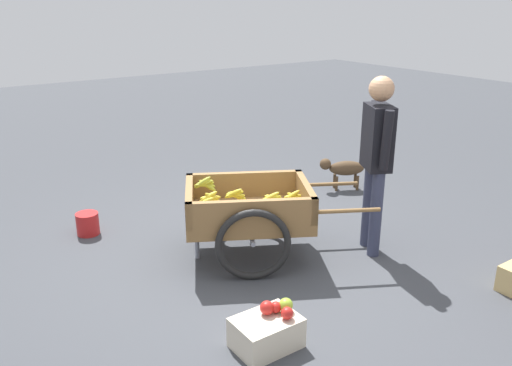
{
  "coord_description": "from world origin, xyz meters",
  "views": [
    {
      "loc": [
        2.44,
        3.44,
        2.26
      ],
      "look_at": [
        -0.0,
        -0.09,
        0.75
      ],
      "focal_mm": 37.07,
      "sensor_mm": 36.0,
      "label": 1
    }
  ],
  "objects": [
    {
      "name": "fruit_cart",
      "position": [
        -0.01,
        -0.21,
        0.44
      ],
      "size": [
        1.81,
        1.45,
        0.73
      ],
      "color": "olive",
      "rests_on": "ground"
    },
    {
      "name": "dog",
      "position": [
        -1.98,
        -1.05,
        0.27
      ],
      "size": [
        0.6,
        0.39,
        0.4
      ],
      "color": "#4C3823",
      "rests_on": "ground"
    },
    {
      "name": "plastic_bucket",
      "position": [
        1.06,
        -1.53,
        0.11
      ],
      "size": [
        0.22,
        0.22,
        0.22
      ],
      "primitive_type": "cylinder",
      "color": "#B21E1E",
      "rests_on": "ground"
    },
    {
      "name": "vendor_person",
      "position": [
        -1.02,
        0.33,
        0.98
      ],
      "size": [
        0.34,
        0.52,
        1.63
      ],
      "color": "#333851",
      "rests_on": "ground"
    },
    {
      "name": "mixed_fruit_crate",
      "position": [
        0.64,
        0.98,
        0.12
      ],
      "size": [
        0.44,
        0.32,
        0.32
      ],
      "color": "beige",
      "rests_on": "ground"
    },
    {
      "name": "ground_plane",
      "position": [
        0.0,
        0.0,
        0.0
      ],
      "size": [
        24.0,
        24.0,
        0.0
      ],
      "primitive_type": "plane",
      "color": "#3D3F44"
    }
  ]
}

